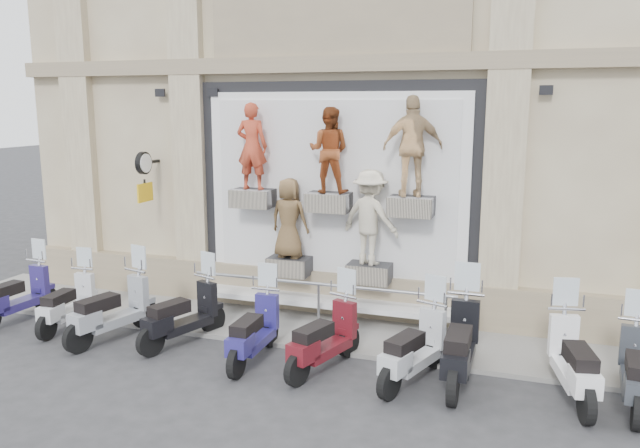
# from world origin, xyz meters

# --- Properties ---
(ground) EXTENTS (90.00, 90.00, 0.00)m
(ground) POSITION_xyz_m (0.00, 0.00, 0.00)
(ground) COLOR #2E2E31
(ground) RESTS_ON ground
(sidewalk) EXTENTS (16.00, 2.20, 0.08)m
(sidewalk) POSITION_xyz_m (0.00, 2.10, 0.04)
(sidewalk) COLOR gray
(sidewalk) RESTS_ON ground
(building) EXTENTS (14.00, 8.60, 12.00)m
(building) POSITION_xyz_m (0.00, 7.00, 6.00)
(building) COLOR beige
(building) RESTS_ON ground
(shop_vitrine) EXTENTS (5.60, 0.98, 4.30)m
(shop_vitrine) POSITION_xyz_m (0.13, 2.75, 2.40)
(shop_vitrine) COLOR black
(shop_vitrine) RESTS_ON ground
(guard_rail) EXTENTS (5.06, 0.10, 0.93)m
(guard_rail) POSITION_xyz_m (0.00, 2.00, 0.47)
(guard_rail) COLOR #9EA0A5
(guard_rail) RESTS_ON ground
(clock_sign_bracket) EXTENTS (0.10, 0.80, 1.02)m
(clock_sign_bracket) POSITION_xyz_m (-3.90, 2.47, 2.80)
(clock_sign_bracket) COLOR black
(clock_sign_bracket) RESTS_ON ground
(scooter_a) EXTENTS (0.67, 1.88, 1.50)m
(scooter_a) POSITION_xyz_m (-5.66, 0.66, 0.75)
(scooter_a) COLOR navy
(scooter_a) RESTS_ON ground
(scooter_b) EXTENTS (0.63, 1.78, 1.42)m
(scooter_b) POSITION_xyz_m (-4.47, 0.66, 0.71)
(scooter_b) COLOR silver
(scooter_b) RESTS_ON ground
(scooter_c) EXTENTS (1.07, 2.05, 1.60)m
(scooter_c) POSITION_xyz_m (-3.31, 0.42, 0.80)
(scooter_c) COLOR gray
(scooter_c) RESTS_ON ground
(scooter_d) EXTENTS (1.15, 1.96, 1.53)m
(scooter_d) POSITION_xyz_m (-2.03, 0.64, 0.77)
(scooter_d) COLOR black
(scooter_d) RESTS_ON ground
(scooter_e) EXTENTS (0.56, 1.85, 1.50)m
(scooter_e) POSITION_xyz_m (-0.54, 0.36, 0.75)
(scooter_e) COLOR navy
(scooter_e) RESTS_ON ground
(scooter_f) EXTENTS (1.09, 1.95, 1.52)m
(scooter_f) POSITION_xyz_m (0.64, 0.39, 0.76)
(scooter_f) COLOR #510D14
(scooter_f) RESTS_ON ground
(scooter_g) EXTENTS (1.14, 1.97, 1.54)m
(scooter_g) POSITION_xyz_m (2.05, 0.40, 0.77)
(scooter_g) COLOR #AEB1B5
(scooter_g) RESTS_ON ground
(scooter_h) EXTENTS (0.61, 2.09, 1.70)m
(scooter_h) POSITION_xyz_m (2.70, 0.61, 0.85)
(scooter_h) COLOR black
(scooter_h) RESTS_ON ground
(scooter_i) EXTENTS (0.96, 2.04, 1.60)m
(scooter_i) POSITION_xyz_m (4.27, 0.60, 0.80)
(scooter_i) COLOR white
(scooter_i) RESTS_ON ground
(scooter_j) EXTENTS (0.69, 1.90, 1.51)m
(scooter_j) POSITION_xyz_m (5.07, 0.62, 0.76)
(scooter_j) COLOR #2B2F35
(scooter_j) RESTS_ON ground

